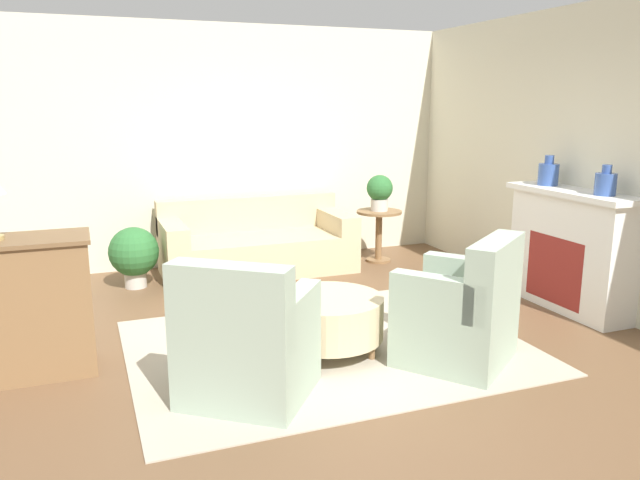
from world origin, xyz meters
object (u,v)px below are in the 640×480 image
object	(u,v)px
vase_mantel_far	(606,183)
armchair_right	(463,314)
side_table	(379,227)
vase_mantel_near	(548,173)
armchair_left	(246,345)
potted_plant_on_side_table	(380,191)
ottoman_table	(327,317)
couch	(257,245)
dresser	(0,308)
potted_plant_floor	(134,253)

from	to	relation	value
vase_mantel_far	armchair_right	bearing A→B (deg)	-167.46
side_table	vase_mantel_near	bearing A→B (deg)	-65.96
armchair_right	vase_mantel_near	distance (m)	2.13
vase_mantel_far	armchair_left	bearing A→B (deg)	-173.69
armchair_right	potted_plant_on_side_table	size ratio (longest dim) A/B	2.46
ottoman_table	potted_plant_on_side_table	size ratio (longest dim) A/B	2.02
ottoman_table	vase_mantel_far	distance (m)	2.67
couch	ottoman_table	xyz separation A→B (m)	(-0.14, -2.55, -0.01)
vase_mantel_near	potted_plant_on_side_table	size ratio (longest dim) A/B	0.66
vase_mantel_near	side_table	bearing A→B (deg)	114.04
ottoman_table	vase_mantel_far	bearing A→B (deg)	-4.10
armchair_left	armchair_right	xyz separation A→B (m)	(1.65, 0.00, 0.00)
armchair_right	potted_plant_on_side_table	bearing A→B (deg)	75.22
ottoman_table	vase_mantel_near	xyz separation A→B (m)	(2.49, 0.53, 0.95)
side_table	ottoman_table	bearing A→B (deg)	-124.22
armchair_left	vase_mantel_near	xyz separation A→B (m)	(3.27, 1.07, 0.86)
couch	dresser	xyz separation A→B (m)	(-2.43, -2.14, 0.22)
ottoman_table	potted_plant_on_side_table	xyz separation A→B (m)	(1.65, 2.42, 0.58)
armchair_right	potted_plant_floor	distance (m)	3.57
ottoman_table	vase_mantel_far	world-z (taller)	vase_mantel_far
armchair_left	dresser	xyz separation A→B (m)	(-1.50, 0.94, 0.14)
dresser	potted_plant_on_side_table	size ratio (longest dim) A/B	2.86
armchair_left	potted_plant_on_side_table	distance (m)	3.86
dresser	potted_plant_floor	distance (m)	2.22
vase_mantel_near	armchair_left	bearing A→B (deg)	-161.95
armchair_left	ottoman_table	xyz separation A→B (m)	(0.78, 0.54, -0.09)
vase_mantel_near	potted_plant_floor	xyz separation A→B (m)	(-3.72, 1.83, -0.88)
vase_mantel_far	side_table	bearing A→B (deg)	108.01
couch	ottoman_table	bearing A→B (deg)	-93.24
side_table	vase_mantel_near	size ratio (longest dim) A/B	2.19
armchair_left	vase_mantel_near	size ratio (longest dim) A/B	3.71
dresser	vase_mantel_near	xyz separation A→B (m)	(4.77, 0.12, 0.73)
ottoman_table	dresser	size ratio (longest dim) A/B	0.71
couch	side_table	distance (m)	1.51
couch	armchair_left	size ratio (longest dim) A/B	2.02
potted_plant_on_side_table	dresser	bearing A→B (deg)	-152.83
potted_plant_floor	vase_mantel_far	bearing A→B (deg)	-34.24
side_table	couch	bearing A→B (deg)	175.22
vase_mantel_near	vase_mantel_far	xyz separation A→B (m)	(-0.00, -0.71, -0.01)
vase_mantel_far	potted_plant_floor	size ratio (longest dim) A/B	0.41
side_table	vase_mantel_far	xyz separation A→B (m)	(0.85, -2.60, 0.80)
couch	vase_mantel_near	bearing A→B (deg)	-40.71
side_table	potted_plant_floor	size ratio (longest dim) A/B	0.98
potted_plant_floor	armchair_right	bearing A→B (deg)	-54.10
potted_plant_floor	dresser	bearing A→B (deg)	-118.32
armchair_left	ottoman_table	size ratio (longest dim) A/B	1.22
armchair_left	armchair_right	distance (m)	1.65
armchair_left	vase_mantel_far	xyz separation A→B (m)	(3.27, 0.36, 0.85)
dresser	vase_mantel_near	world-z (taller)	vase_mantel_near
couch	vase_mantel_near	xyz separation A→B (m)	(2.35, -2.02, 0.95)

